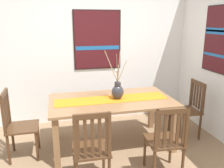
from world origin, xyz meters
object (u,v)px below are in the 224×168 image
centerpiece_vase (118,90)px  painting_on_back_wall (97,40)px  dining_table (112,106)px  chair_0 (189,108)px  chair_2 (91,148)px  painting_on_side_wall (221,40)px  chair_1 (166,140)px  chair_3 (18,124)px

centerpiece_vase → painting_on_back_wall: bearing=95.3°
dining_table → chair_0: chair_0 is taller
dining_table → chair_0: bearing=-0.3°
chair_2 → painting_on_side_wall: bearing=21.2°
centerpiece_vase → painting_on_side_wall: 1.78m
centerpiece_vase → chair_0: (1.22, 0.00, -0.39)m
centerpiece_vase → chair_0: 1.28m
chair_2 → painting_on_side_wall: 2.57m
centerpiece_vase → chair_1: 1.04m
chair_3 → painting_on_side_wall: (3.06, -0.03, 1.10)m
painting_on_side_wall → chair_3: bearing=179.4°
centerpiece_vase → chair_0: bearing=0.1°
painting_on_back_wall → chair_3: bearing=-140.6°
dining_table → centerpiece_vase: centerpiece_vase is taller
chair_0 → chair_3: bearing=-179.5°
chair_2 → painting_on_back_wall: (0.44, 1.97, 1.04)m
centerpiece_vase → chair_1: centerpiece_vase is taller
chair_3 → chair_1: bearing=-25.9°
chair_2 → painting_on_side_wall: painting_on_side_wall is taller
painting_on_side_wall → chair_2: bearing=-158.8°
chair_0 → painting_on_back_wall: size_ratio=0.88×
chair_1 → chair_3: size_ratio=0.96×
chair_1 → painting_on_side_wall: bearing=33.8°
chair_3 → painting_on_back_wall: painting_on_back_wall is taller
dining_table → chair_1: bearing=-63.2°
chair_1 → chair_2: bearing=179.8°
centerpiece_vase → chair_0: centerpiece_vase is taller
dining_table → chair_2: (-0.45, -0.90, -0.14)m
painting_on_side_wall → chair_0: bearing=172.6°
painting_on_back_wall → painting_on_side_wall: (1.73, -1.13, 0.06)m
centerpiece_vase → chair_2: 1.11m
dining_table → chair_3: 1.35m
dining_table → painting_on_side_wall: bearing=-2.0°
chair_0 → chair_1: size_ratio=1.00×
dining_table → chair_1: chair_1 is taller
chair_1 → centerpiece_vase: bearing=112.3°
painting_on_side_wall → dining_table: bearing=178.0°
chair_0 → chair_2: 1.98m
dining_table → chair_3: bearing=-178.7°
chair_2 → painting_on_back_wall: size_ratio=0.91×
centerpiece_vase → painting_on_side_wall: bearing=-1.8°
painting_on_back_wall → chair_2: bearing=-102.6°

